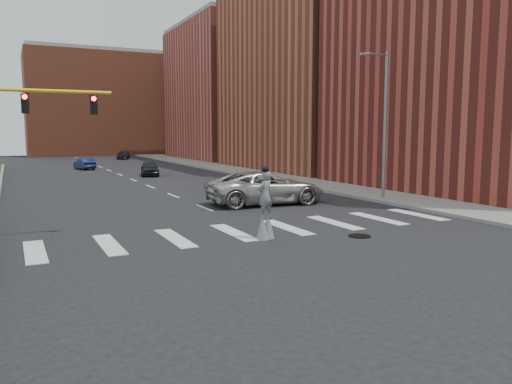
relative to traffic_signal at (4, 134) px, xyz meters
name	(u,v)px	position (x,y,z in m)	size (l,w,h in m)	color
ground_plane	(272,234)	(9.78, -3.00, -4.15)	(160.00, 160.00, 0.00)	black
sidewalk_right	(265,174)	(22.28, 22.00, -4.06)	(5.00, 90.00, 0.18)	slate
manhole	(360,236)	(12.78, -5.00, -4.13)	(0.90, 0.90, 0.04)	black
building_near	(488,38)	(31.78, 5.00, 6.85)	(16.00, 20.00, 22.00)	maroon
building_mid	(320,62)	(31.78, 27.00, 7.85)	(16.00, 22.00, 24.00)	#9C4931
building_far	(234,94)	(31.78, 51.00, 5.85)	(16.00, 22.00, 20.00)	#B24D42
building_backdrop	(102,105)	(15.78, 75.00, 4.85)	(26.00, 14.00, 18.00)	#9C4931
streetlight	(384,121)	(20.68, 3.00, 0.75)	(2.05, 0.20, 9.00)	slate
traffic_signal	(4,134)	(0.00, 0.00, 0.00)	(5.30, 0.23, 6.20)	black
stilt_performer	(265,209)	(9.13, -3.69, -2.96)	(0.82, 0.65, 2.91)	#382616
suv_crossing	(266,188)	(13.55, 4.85, -3.19)	(3.20, 6.94, 1.93)	#B9B6AE
car_near	(150,169)	(12.15, 26.51, -3.45)	(1.65, 4.09, 1.39)	black
car_mid	(84,164)	(7.57, 37.64, -3.52)	(1.34, 3.83, 1.26)	navy
car_far	(123,155)	(15.78, 56.94, -3.53)	(1.74, 4.27, 1.24)	black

